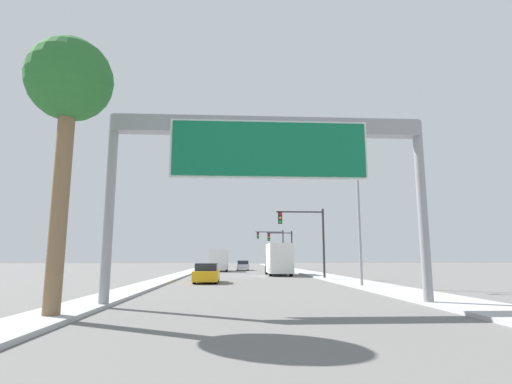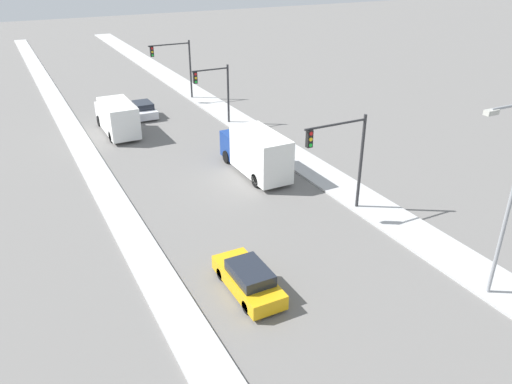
% 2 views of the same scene
% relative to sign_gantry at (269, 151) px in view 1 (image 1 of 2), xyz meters
% --- Properties ---
extents(sidewalk_right, '(3.00, 120.00, 0.15)m').
position_rel_sign_gantry_xyz_m(sidewalk_right, '(7.75, 42.12, -6.24)').
color(sidewalk_right, '#B0B0B0').
rests_on(sidewalk_right, ground).
extents(median_strip_left, '(2.00, 120.00, 0.15)m').
position_rel_sign_gantry_xyz_m(median_strip_left, '(-7.25, 42.12, -6.24)').
color(median_strip_left, '#B0B0B0').
rests_on(median_strip_left, ground).
extents(sign_gantry, '(13.30, 0.73, 7.75)m').
position_rel_sign_gantry_xyz_m(sign_gantry, '(0.00, 0.00, 0.00)').
color(sign_gantry, gray).
rests_on(sign_gantry, ground).
extents(car_near_right, '(1.84, 4.78, 1.49)m').
position_rel_sign_gantry_xyz_m(car_near_right, '(-3.50, 15.53, -5.61)').
color(car_near_right, gold).
rests_on(car_near_right, ground).
extents(car_mid_right, '(1.87, 4.59, 1.49)m').
position_rel_sign_gantry_xyz_m(car_mid_right, '(0.00, 46.19, -5.61)').
color(car_mid_right, silver).
rests_on(car_mid_right, ground).
extents(truck_box_primary, '(2.45, 7.59, 3.42)m').
position_rel_sign_gantry_xyz_m(truck_box_primary, '(3.50, 28.15, -4.58)').
color(truck_box_primary, navy).
rests_on(truck_box_primary, ground).
extents(truck_box_secondary, '(2.50, 7.61, 3.05)m').
position_rel_sign_gantry_xyz_m(truck_box_secondary, '(-3.50, 42.14, -4.76)').
color(truck_box_secondary, white).
rests_on(truck_box_secondary, ground).
extents(traffic_light_near_intersection, '(4.42, 0.32, 6.37)m').
position_rel_sign_gantry_xyz_m(traffic_light_near_intersection, '(5.38, 20.12, -2.02)').
color(traffic_light_near_intersection, '#2D2D30').
rests_on(traffic_light_near_intersection, ground).
extents(traffic_light_mid_block, '(3.63, 0.32, 5.66)m').
position_rel_sign_gantry_xyz_m(traffic_light_mid_block, '(5.58, 40.12, -2.52)').
color(traffic_light_mid_block, '#2D2D30').
rests_on(traffic_light_mid_block, ground).
extents(traffic_light_far_intersection, '(4.64, 0.32, 6.45)m').
position_rel_sign_gantry_xyz_m(traffic_light_far_intersection, '(5.31, 50.12, -1.96)').
color(traffic_light_far_intersection, '#2D2D30').
rests_on(traffic_light_far_intersection, ground).
extents(palm_tree_foreground, '(2.84, 2.84, 9.32)m').
position_rel_sign_gantry_xyz_m(palm_tree_foreground, '(-7.07, -2.96, 1.24)').
color(palm_tree_foreground, brown).
rests_on(palm_tree_foreground, ground).
extents(street_lamp_right, '(2.98, 0.28, 9.88)m').
position_rel_sign_gantry_xyz_m(street_lamp_right, '(6.50, 9.86, -0.51)').
color(street_lamp_right, gray).
rests_on(street_lamp_right, ground).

